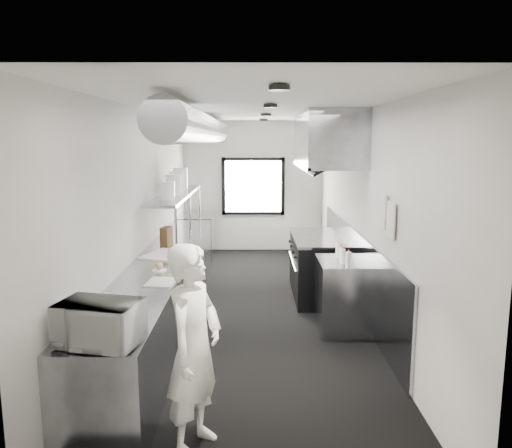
{
  "coord_description": "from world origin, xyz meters",
  "views": [
    {
      "loc": [
        0.01,
        -6.77,
        2.39
      ],
      "look_at": [
        0.04,
        -0.2,
        1.28
      ],
      "focal_mm": 35.0,
      "sensor_mm": 36.0,
      "label": 1
    }
  ],
  "objects_px": {
    "plate_stack_d": "(181,179)",
    "squeeze_bottle_b": "(343,256)",
    "knife_block": "(167,236)",
    "squeeze_bottle_c": "(341,254)",
    "line_cook": "(194,348)",
    "plate_stack_c": "(177,182)",
    "squeeze_bottle_a": "(348,260)",
    "deli_tub_a": "(104,312)",
    "deli_tub_b": "(105,300)",
    "cutting_board": "(166,255)",
    "microwave": "(99,323)",
    "squeeze_bottle_e": "(340,249)",
    "pass_shelf": "(177,195)",
    "plate_stack_b": "(174,184)",
    "exhaust_hood": "(327,140)",
    "small_plate": "(159,270)",
    "plate_stack_a": "(167,191)",
    "prep_counter": "(165,291)",
    "bottle_station": "(344,295)",
    "range": "(320,266)",
    "far_work_table": "(197,236)",
    "squeeze_bottle_d": "(338,251)"
  },
  "relations": [
    {
      "from": "plate_stack_d",
      "to": "squeeze_bottle_b",
      "type": "xyz_separation_m",
      "value": [
        2.31,
        -2.42,
        -0.76
      ]
    },
    {
      "from": "knife_block",
      "to": "squeeze_bottle_c",
      "type": "xyz_separation_m",
      "value": [
        2.34,
        -0.95,
        -0.05
      ]
    },
    {
      "from": "line_cook",
      "to": "plate_stack_c",
      "type": "bearing_deg",
      "value": 31.37
    },
    {
      "from": "plate_stack_d",
      "to": "squeeze_bottle_a",
      "type": "distance_m",
      "value": 3.58
    },
    {
      "from": "deli_tub_a",
      "to": "deli_tub_b",
      "type": "distance_m",
      "value": 0.33
    },
    {
      "from": "line_cook",
      "to": "deli_tub_b",
      "type": "xyz_separation_m",
      "value": [
        -0.9,
        0.76,
        0.13
      ]
    },
    {
      "from": "cutting_board",
      "to": "squeeze_bottle_a",
      "type": "xyz_separation_m",
      "value": [
        2.27,
        -0.65,
        0.08
      ]
    },
    {
      "from": "microwave",
      "to": "plate_stack_d",
      "type": "height_order",
      "value": "plate_stack_d"
    },
    {
      "from": "knife_block",
      "to": "squeeze_bottle_c",
      "type": "bearing_deg",
      "value": -11.07
    },
    {
      "from": "deli_tub_b",
      "to": "squeeze_bottle_e",
      "type": "distance_m",
      "value": 3.18
    },
    {
      "from": "pass_shelf",
      "to": "line_cook",
      "type": "height_order",
      "value": "line_cook"
    },
    {
      "from": "plate_stack_b",
      "to": "squeeze_bottle_e",
      "type": "relative_size",
      "value": 1.72
    },
    {
      "from": "plate_stack_d",
      "to": "exhaust_hood",
      "type": "bearing_deg",
      "value": -20.48
    },
    {
      "from": "plate_stack_b",
      "to": "small_plate",
      "type": "bearing_deg",
      "value": -86.6
    },
    {
      "from": "plate_stack_b",
      "to": "squeeze_bottle_c",
      "type": "height_order",
      "value": "plate_stack_b"
    },
    {
      "from": "squeeze_bottle_b",
      "to": "plate_stack_d",
      "type": "bearing_deg",
      "value": 133.62
    },
    {
      "from": "pass_shelf",
      "to": "plate_stack_a",
      "type": "distance_m",
      "value": 0.86
    },
    {
      "from": "prep_counter",
      "to": "plate_stack_c",
      "type": "bearing_deg",
      "value": 92.27
    },
    {
      "from": "squeeze_bottle_e",
      "to": "prep_counter",
      "type": "bearing_deg",
      "value": -177.75
    },
    {
      "from": "exhaust_hood",
      "to": "plate_stack_d",
      "type": "relative_size",
      "value": 6.03
    },
    {
      "from": "squeeze_bottle_c",
      "to": "bottle_station",
      "type": "bearing_deg",
      "value": 17.27
    },
    {
      "from": "exhaust_hood",
      "to": "plate_stack_a",
      "type": "distance_m",
      "value": 2.46
    },
    {
      "from": "prep_counter",
      "to": "range",
      "type": "bearing_deg",
      "value": 28.74
    },
    {
      "from": "microwave",
      "to": "plate_stack_d",
      "type": "xyz_separation_m",
      "value": [
        -0.09,
        4.84,
        0.69
      ]
    },
    {
      "from": "knife_block",
      "to": "squeeze_bottle_e",
      "type": "xyz_separation_m",
      "value": [
        2.37,
        -0.65,
        -0.04
      ]
    },
    {
      "from": "far_work_table",
      "to": "squeeze_bottle_a",
      "type": "bearing_deg",
      "value": -61.81
    },
    {
      "from": "deli_tub_b",
      "to": "cutting_board",
      "type": "relative_size",
      "value": 0.23
    },
    {
      "from": "microwave",
      "to": "range",
      "type": "bearing_deg",
      "value": 73.79
    },
    {
      "from": "bottle_station",
      "to": "deli_tub_b",
      "type": "relative_size",
      "value": 6.29
    },
    {
      "from": "squeeze_bottle_d",
      "to": "plate_stack_b",
      "type": "bearing_deg",
      "value": 150.35
    },
    {
      "from": "far_work_table",
      "to": "plate_stack_a",
      "type": "height_order",
      "value": "plate_stack_a"
    },
    {
      "from": "plate_stack_a",
      "to": "plate_stack_d",
      "type": "xyz_separation_m",
      "value": [
        -0.02,
        1.41,
        0.06
      ]
    },
    {
      "from": "prep_counter",
      "to": "cutting_board",
      "type": "distance_m",
      "value": 0.47
    },
    {
      "from": "exhaust_hood",
      "to": "plate_stack_a",
      "type": "height_order",
      "value": "exhaust_hood"
    },
    {
      "from": "deli_tub_a",
      "to": "plate_stack_a",
      "type": "xyz_separation_m",
      "value": [
        0.06,
        2.87,
        0.74
      ]
    },
    {
      "from": "deli_tub_b",
      "to": "plate_stack_c",
      "type": "xyz_separation_m",
      "value": [
        0.12,
        3.63,
        0.78
      ]
    },
    {
      "from": "exhaust_hood",
      "to": "cutting_board",
      "type": "distance_m",
      "value": 2.9
    },
    {
      "from": "squeeze_bottle_b",
      "to": "plate_stack_c",
      "type": "bearing_deg",
      "value": 137.94
    },
    {
      "from": "plate_stack_b",
      "to": "squeeze_bottle_a",
      "type": "relative_size",
      "value": 1.63
    },
    {
      "from": "cutting_board",
      "to": "squeeze_bottle_d",
      "type": "relative_size",
      "value": 3.47
    },
    {
      "from": "knife_block",
      "to": "plate_stack_a",
      "type": "bearing_deg",
      "value": -52.57
    },
    {
      "from": "prep_counter",
      "to": "plate_stack_c",
      "type": "height_order",
      "value": "plate_stack_c"
    },
    {
      "from": "exhaust_hood",
      "to": "far_work_table",
      "type": "height_order",
      "value": "exhaust_hood"
    },
    {
      "from": "deli_tub_b",
      "to": "squeeze_bottle_b",
      "type": "xyz_separation_m",
      "value": [
        2.44,
        1.55,
        0.04
      ]
    },
    {
      "from": "plate_stack_c",
      "to": "range",
      "type": "bearing_deg",
      "value": -13.19
    },
    {
      "from": "line_cook",
      "to": "plate_stack_c",
      "type": "xyz_separation_m",
      "value": [
        -0.77,
        4.39,
        0.91
      ]
    },
    {
      "from": "plate_stack_c",
      "to": "cutting_board",
      "type": "bearing_deg",
      "value": -87.24
    },
    {
      "from": "exhaust_hood",
      "to": "line_cook",
      "type": "height_order",
      "value": "exhaust_hood"
    },
    {
      "from": "far_work_table",
      "to": "deli_tub_b",
      "type": "distance_m",
      "value": 5.63
    },
    {
      "from": "bottle_station",
      "to": "knife_block",
      "type": "distance_m",
      "value": 2.63
    }
  ]
}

